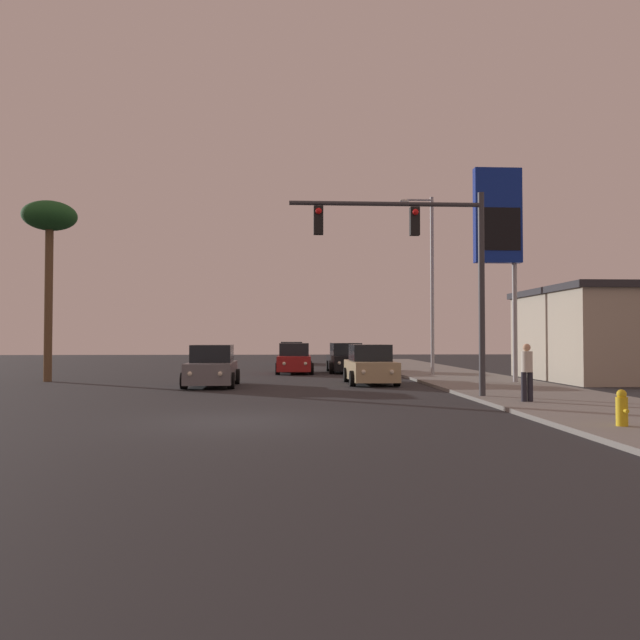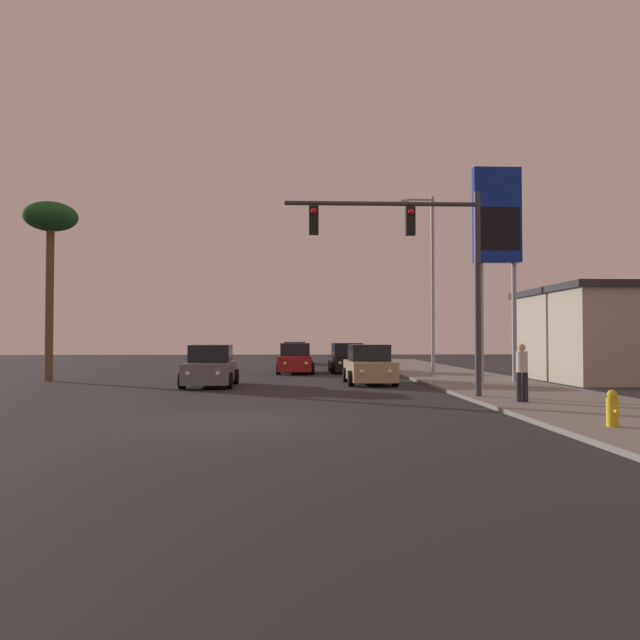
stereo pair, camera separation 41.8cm
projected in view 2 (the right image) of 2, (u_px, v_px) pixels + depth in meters
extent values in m
plane|color=#28282B|center=(227.00, 421.00, 14.62)|extent=(120.00, 120.00, 0.00)
cube|color=gray|center=(492.00, 385.00, 24.98)|extent=(5.00, 60.00, 0.12)
cube|color=slate|center=(210.00, 372.00, 25.28)|extent=(1.88, 4.23, 0.80)
cube|color=black|center=(211.00, 353.00, 25.45)|extent=(1.64, 2.03, 0.70)
cylinder|color=black|center=(182.00, 381.00, 23.93)|extent=(0.24, 0.64, 0.64)
cylinder|color=black|center=(229.00, 381.00, 24.00)|extent=(0.24, 0.64, 0.64)
cylinder|color=black|center=(193.00, 377.00, 26.53)|extent=(0.24, 0.64, 0.64)
cylinder|color=black|center=(236.00, 376.00, 26.60)|extent=(0.24, 0.64, 0.64)
sphere|color=#F2EACC|center=(188.00, 374.00, 23.14)|extent=(0.18, 0.18, 0.18)
sphere|color=#F2EACC|center=(218.00, 374.00, 23.18)|extent=(0.18, 0.18, 0.18)
cube|color=tan|center=(369.00, 370.00, 26.54)|extent=(1.88, 4.23, 0.80)
cube|color=black|center=(369.00, 353.00, 26.71)|extent=(1.64, 2.03, 0.70)
cylinder|color=black|center=(351.00, 379.00, 25.19)|extent=(0.24, 0.64, 0.64)
cylinder|color=black|center=(395.00, 378.00, 25.26)|extent=(0.24, 0.64, 0.64)
cylinder|color=black|center=(346.00, 375.00, 27.79)|extent=(0.24, 0.64, 0.64)
cylinder|color=black|center=(386.00, 375.00, 27.87)|extent=(0.24, 0.64, 0.64)
sphere|color=#F2EACC|center=(362.00, 372.00, 24.40)|extent=(0.18, 0.18, 0.18)
sphere|color=#F2EACC|center=(390.00, 372.00, 24.44)|extent=(0.18, 0.18, 0.18)
cube|color=maroon|center=(295.00, 363.00, 34.67)|extent=(1.92, 4.25, 0.80)
cube|color=black|center=(295.00, 349.00, 34.84)|extent=(1.65, 2.04, 0.70)
cylinder|color=black|center=(279.00, 369.00, 33.33)|extent=(0.24, 0.64, 0.64)
cylinder|color=black|center=(312.00, 369.00, 33.40)|extent=(0.24, 0.64, 0.64)
cylinder|color=black|center=(280.00, 367.00, 35.93)|extent=(0.24, 0.64, 0.64)
cylinder|color=black|center=(311.00, 366.00, 36.00)|extent=(0.24, 0.64, 0.64)
sphere|color=#F2EACC|center=(285.00, 364.00, 32.53)|extent=(0.18, 0.18, 0.18)
sphere|color=#F2EACC|center=(306.00, 364.00, 32.58)|extent=(0.18, 0.18, 0.18)
cube|color=#B7B7BC|center=(295.00, 356.00, 47.61)|extent=(1.82, 4.21, 0.80)
cube|color=black|center=(295.00, 346.00, 47.79)|extent=(1.61, 2.01, 0.70)
cylinder|color=black|center=(282.00, 360.00, 46.27)|extent=(0.24, 0.64, 0.64)
cylinder|color=black|center=(307.00, 360.00, 46.34)|extent=(0.24, 0.64, 0.64)
cylinder|color=black|center=(283.00, 359.00, 48.87)|extent=(0.24, 0.64, 0.64)
cylinder|color=black|center=(306.00, 359.00, 48.94)|extent=(0.24, 0.64, 0.64)
sphere|color=#F2EACC|center=(287.00, 356.00, 45.48)|extent=(0.18, 0.18, 0.18)
sphere|color=#F2EACC|center=(302.00, 356.00, 45.52)|extent=(0.18, 0.18, 0.18)
cube|color=black|center=(347.00, 362.00, 35.45)|extent=(1.96, 4.27, 0.80)
cube|color=black|center=(347.00, 349.00, 35.62)|extent=(1.68, 2.06, 0.70)
cylinder|color=black|center=(333.00, 368.00, 34.11)|extent=(0.24, 0.64, 0.64)
cylinder|color=black|center=(365.00, 368.00, 34.18)|extent=(0.24, 0.64, 0.64)
cylinder|color=black|center=(330.00, 366.00, 36.71)|extent=(0.24, 0.64, 0.64)
cylinder|color=black|center=(361.00, 366.00, 36.78)|extent=(0.24, 0.64, 0.64)
sphere|color=#F2EACC|center=(340.00, 363.00, 33.31)|extent=(0.18, 0.18, 0.18)
sphere|color=#F2EACC|center=(361.00, 363.00, 33.36)|extent=(0.18, 0.18, 0.18)
cylinder|color=#38383D|center=(478.00, 294.00, 19.80)|extent=(0.20, 0.20, 6.50)
cylinder|color=#38383D|center=(381.00, 204.00, 19.76)|extent=(6.14, 0.14, 0.14)
cube|color=black|center=(410.00, 221.00, 19.78)|extent=(0.30, 0.24, 0.90)
sphere|color=red|center=(411.00, 212.00, 19.65)|extent=(0.20, 0.20, 0.20)
cube|color=black|center=(314.00, 220.00, 19.66)|extent=(0.30, 0.24, 0.90)
sphere|color=red|center=(314.00, 211.00, 19.53)|extent=(0.20, 0.20, 0.20)
cylinder|color=#99999E|center=(433.00, 285.00, 31.42)|extent=(0.18, 0.18, 9.00)
cylinder|color=#99999E|center=(419.00, 200.00, 31.53)|extent=(1.40, 0.10, 0.10)
ellipsoid|color=silver|center=(405.00, 201.00, 31.50)|extent=(0.50, 0.24, 0.20)
cylinder|color=#99999E|center=(481.00, 322.00, 25.97)|extent=(0.20, 0.20, 5.00)
cylinder|color=#99999E|center=(514.00, 322.00, 26.03)|extent=(0.20, 0.20, 5.00)
cube|color=navy|center=(497.00, 215.00, 26.13)|extent=(2.00, 0.40, 4.00)
cube|color=black|center=(499.00, 228.00, 25.90)|extent=(1.80, 0.03, 1.80)
cylinder|color=gold|center=(612.00, 412.00, 12.89)|extent=(0.24, 0.24, 0.60)
sphere|color=gold|center=(612.00, 395.00, 12.90)|extent=(0.20, 0.20, 0.20)
cylinder|color=gold|center=(617.00, 412.00, 12.72)|extent=(0.08, 0.10, 0.08)
cylinder|color=#23232D|center=(519.00, 387.00, 17.92)|extent=(0.16, 0.16, 0.85)
cylinder|color=#23232D|center=(525.00, 387.00, 17.93)|extent=(0.16, 0.16, 0.85)
cylinder|color=beige|center=(522.00, 362.00, 17.95)|extent=(0.32, 0.32, 0.60)
sphere|color=tan|center=(522.00, 348.00, 17.96)|extent=(0.22, 0.22, 0.22)
cylinder|color=brown|center=(49.00, 304.00, 28.32)|extent=(0.36, 0.36, 7.03)
ellipsoid|color=#1E5123|center=(51.00, 216.00, 28.44)|extent=(2.40, 2.40, 1.32)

